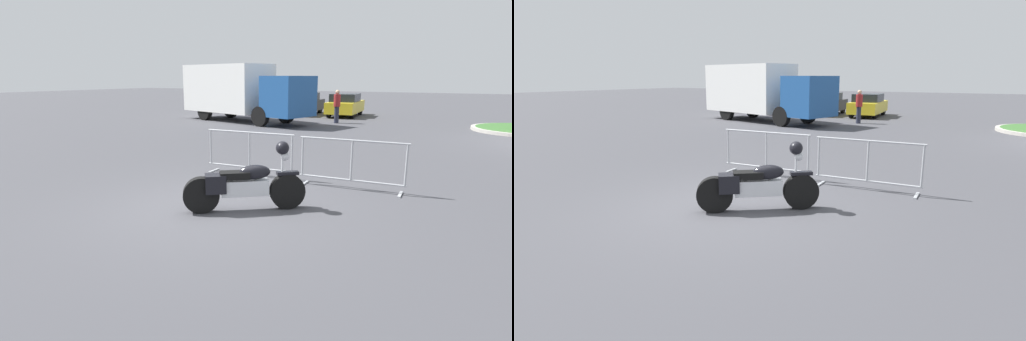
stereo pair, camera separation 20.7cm
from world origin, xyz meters
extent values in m
plane|color=#424247|center=(0.00, 0.00, 0.00)|extent=(120.00, 120.00, 0.00)
cylinder|color=black|center=(1.17, 0.64, 0.32)|extent=(0.61, 0.54, 0.64)
cylinder|color=black|center=(-0.04, -0.32, 0.32)|extent=(0.61, 0.54, 0.64)
cube|color=silver|center=(0.57, 0.16, 0.42)|extent=(0.80, 0.71, 0.28)
ellipsoid|color=black|center=(0.71, 0.27, 0.70)|extent=(0.60, 0.55, 0.26)
cube|color=black|center=(0.43, 0.05, 0.66)|extent=(0.58, 0.54, 0.12)
cube|color=black|center=(0.16, -0.17, 0.52)|extent=(0.48, 0.47, 0.32)
cube|color=black|center=(1.17, 0.64, 0.66)|extent=(0.40, 0.36, 0.06)
cylinder|color=silver|center=(1.09, 0.58, 0.79)|extent=(0.06, 0.06, 0.45)
sphere|color=silver|center=(1.13, 0.61, 0.97)|extent=(0.16, 0.16, 0.16)
sphere|color=black|center=(1.09, 0.58, 1.12)|extent=(0.24, 0.24, 0.24)
cylinder|color=#9EA0A5|center=(-0.68, 2.44, 1.05)|extent=(2.27, 0.18, 0.04)
cylinder|color=#9EA0A5|center=(-0.68, 2.44, 0.20)|extent=(2.27, 0.18, 0.04)
cylinder|color=#9EA0A5|center=(-1.76, 2.37, 0.62)|extent=(0.05, 0.05, 0.85)
cylinder|color=#9EA0A5|center=(-0.68, 2.44, 0.62)|extent=(0.05, 0.05, 0.85)
cylinder|color=#9EA0A5|center=(0.41, 2.50, 0.62)|extent=(0.05, 0.05, 0.85)
cube|color=#9EA0A5|center=(-1.69, 2.38, 0.01)|extent=(0.09, 0.44, 0.03)
cube|color=#9EA0A5|center=(0.34, 2.50, 0.01)|extent=(0.09, 0.44, 0.03)
cylinder|color=#9EA0A5|center=(1.81, 2.44, 1.05)|extent=(2.27, 0.18, 0.04)
cylinder|color=#9EA0A5|center=(1.81, 2.44, 0.20)|extent=(2.27, 0.18, 0.04)
cylinder|color=#9EA0A5|center=(0.73, 2.37, 0.62)|extent=(0.05, 0.05, 0.85)
cylinder|color=#9EA0A5|center=(1.81, 2.44, 0.62)|extent=(0.05, 0.05, 0.85)
cylinder|color=#9EA0A5|center=(2.89, 2.50, 0.62)|extent=(0.05, 0.05, 0.85)
cube|color=#9EA0A5|center=(0.80, 2.38, 0.01)|extent=(0.09, 0.44, 0.03)
cube|color=#9EA0A5|center=(2.82, 2.50, 0.01)|extent=(0.09, 0.44, 0.03)
cube|color=white|center=(-8.22, 12.96, 1.73)|extent=(5.42, 3.49, 2.50)
cube|color=#1E4C8C|center=(-4.06, 11.87, 1.43)|extent=(2.30, 2.57, 1.90)
cylinder|color=black|center=(-4.72, 13.04, 0.48)|extent=(1.00, 0.51, 0.96)
cylinder|color=black|center=(-5.21, 11.18, 0.48)|extent=(1.00, 0.51, 0.96)
cylinder|color=black|center=(-8.80, 14.11, 0.48)|extent=(1.00, 0.51, 0.96)
cylinder|color=black|center=(-9.29, 12.25, 0.48)|extent=(1.00, 0.51, 0.96)
cube|color=#B7BABF|center=(-11.17, 18.16, 0.58)|extent=(2.04, 4.22, 0.67)
cube|color=#1E232B|center=(-11.15, 18.02, 1.15)|extent=(1.72, 2.22, 0.48)
cylinder|color=black|center=(-11.98, 19.39, 0.30)|extent=(0.27, 0.63, 0.61)
cylinder|color=black|center=(-10.59, 19.53, 0.30)|extent=(0.27, 0.63, 0.61)
cylinder|color=black|center=(-11.74, 16.79, 0.30)|extent=(0.27, 0.63, 0.61)
cylinder|color=black|center=(-10.35, 16.92, 0.30)|extent=(0.27, 0.63, 0.61)
cube|color=#284799|center=(-8.52, 17.89, 0.62)|extent=(2.20, 4.55, 0.72)
cube|color=#1E232B|center=(-8.50, 17.73, 1.24)|extent=(1.85, 2.40, 0.51)
cylinder|color=black|center=(-9.40, 19.22, 0.33)|extent=(0.29, 0.67, 0.66)
cylinder|color=black|center=(-7.90, 19.36, 0.33)|extent=(0.29, 0.67, 0.66)
cylinder|color=black|center=(-9.13, 16.41, 0.33)|extent=(0.29, 0.67, 0.66)
cylinder|color=black|center=(-7.63, 16.55, 0.33)|extent=(0.29, 0.67, 0.66)
cube|color=black|center=(-5.87, 18.19, 0.57)|extent=(2.00, 4.15, 0.65)
cube|color=#1E232B|center=(-5.85, 18.05, 1.13)|extent=(1.69, 2.18, 0.47)
cylinder|color=black|center=(-6.67, 19.40, 0.30)|extent=(0.26, 0.61, 0.60)
cylinder|color=black|center=(-5.30, 19.53, 0.30)|extent=(0.26, 0.61, 0.60)
cylinder|color=black|center=(-6.43, 16.85, 0.30)|extent=(0.26, 0.61, 0.60)
cylinder|color=black|center=(-5.06, 16.97, 0.30)|extent=(0.26, 0.61, 0.60)
cube|color=yellow|center=(-3.22, 18.27, 0.57)|extent=(1.99, 4.13, 0.65)
cube|color=#1E232B|center=(-3.20, 18.13, 1.12)|extent=(1.68, 2.17, 0.46)
cylinder|color=black|center=(-4.01, 19.48, 0.30)|extent=(0.26, 0.61, 0.59)
cylinder|color=black|center=(-2.66, 19.61, 0.30)|extent=(0.26, 0.61, 0.59)
cylinder|color=black|center=(-3.77, 16.93, 0.30)|extent=(0.26, 0.61, 0.59)
cylinder|color=black|center=(-2.42, 17.06, 0.30)|extent=(0.26, 0.61, 0.59)
cylinder|color=#262838|center=(-2.47, 14.37, 0.42)|extent=(0.34, 0.34, 0.85)
cylinder|color=maroon|center=(-2.47, 14.37, 1.16)|extent=(0.48, 0.48, 0.62)
sphere|color=tan|center=(-2.47, 14.37, 1.58)|extent=(0.22, 0.22, 0.22)
camera|label=1|loc=(4.09, -5.67, 2.33)|focal=28.00mm
camera|label=2|loc=(4.27, -5.57, 2.33)|focal=28.00mm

